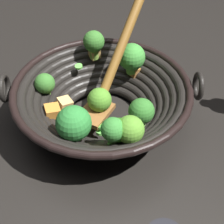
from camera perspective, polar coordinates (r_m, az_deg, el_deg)
The scene contains 2 objects.
ground_plane at distance 0.64m, azimuth -1.71°, elevation -1.59°, with size 4.00×4.00×0.00m, color black.
wok at distance 0.60m, azimuth -1.76°, elevation 2.60°, with size 0.34×0.37×0.27m.
Camera 1 is at (0.43, -0.12, 0.45)m, focal length 50.24 mm.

